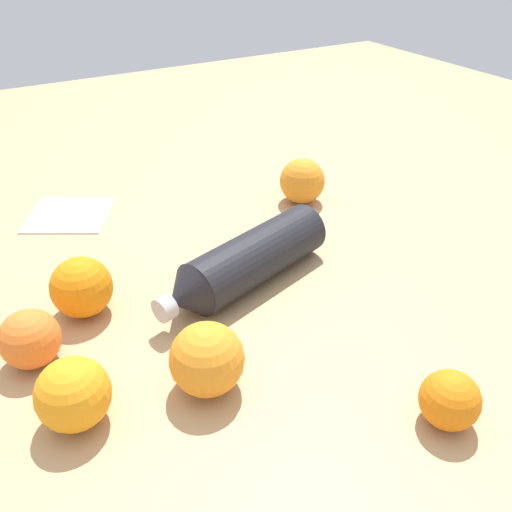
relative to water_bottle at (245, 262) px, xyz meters
The scene contains 9 objects.
ground_plane 0.05m from the water_bottle, 94.03° to the right, with size 2.40×2.40×0.00m, color tan.
water_bottle is the anchor object (origin of this frame).
orange_0 0.29m from the water_bottle, 154.86° to the right, with size 0.07×0.07×0.07m, color orange.
orange_1 0.27m from the water_bottle, 39.25° to the left, with size 0.08×0.08×0.08m, color orange.
orange_2 0.28m from the water_bottle, behind, with size 0.07×0.07×0.07m, color orange.
orange_3 0.19m from the water_bottle, 131.03° to the right, with size 0.08×0.08×0.08m, color orange.
orange_4 0.21m from the water_bottle, 166.47° to the left, with size 0.08×0.08×0.08m, color orange.
orange_5 0.31m from the water_bottle, 79.35° to the right, with size 0.06×0.06×0.06m, color orange.
folded_napkin 0.36m from the water_bottle, 116.34° to the left, with size 0.13×0.12×0.01m, color white.
Camera 1 is at (-0.29, -0.51, 0.44)m, focal length 38.48 mm.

